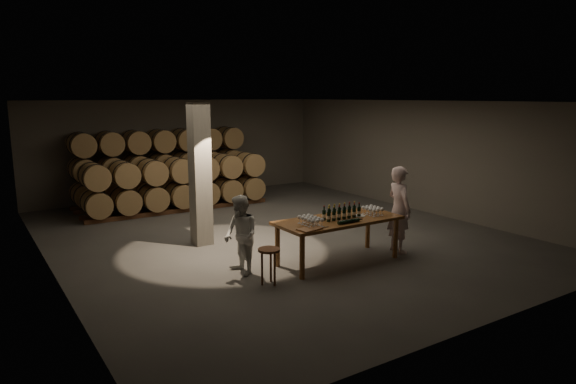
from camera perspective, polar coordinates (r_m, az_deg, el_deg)
room at (r=11.61m, az=-9.74°, el=1.91°), size 12.00×12.00×12.00m
tasting_table at (r=10.39m, az=5.62°, el=-3.53°), size 2.60×1.10×0.90m
barrel_stack_back at (r=16.59m, az=-13.90°, el=2.95°), size 5.48×0.95×2.31m
barrel_stack_front at (r=15.34m, az=-12.11°, el=1.01°), size 5.48×0.95×1.57m
bottle_cluster at (r=10.38m, az=5.99°, el=-2.37°), size 0.85×0.22×0.30m
lying_bottles at (r=10.03m, az=6.80°, el=-3.24°), size 0.59×0.07×0.07m
glass_cluster_left at (r=9.81m, az=2.53°, el=-2.99°), size 0.30×0.52×0.17m
glass_cluster_right at (r=10.80m, az=9.38°, el=-1.85°), size 0.30×0.41×0.17m
plate at (r=10.64m, az=7.91°, el=-2.63°), size 0.25×0.25×0.01m
notebook_near at (r=9.54m, az=3.12°, el=-4.05°), size 0.26×0.23×0.03m
notebook_corner at (r=9.42m, az=1.96°, el=-4.24°), size 0.26×0.31×0.02m
pen at (r=9.67m, az=4.19°, el=-3.92°), size 0.13×0.03×0.01m
stool at (r=9.20m, az=-2.12°, el=-7.02°), size 0.40×0.40×0.66m
person_man at (r=11.23m, az=12.23°, el=-1.91°), size 0.55×0.74×1.87m
person_woman at (r=9.69m, az=-5.26°, el=-4.83°), size 0.58×0.74×1.51m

